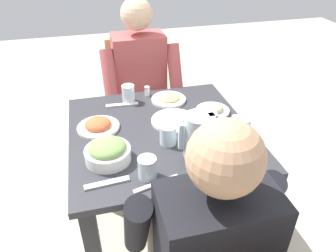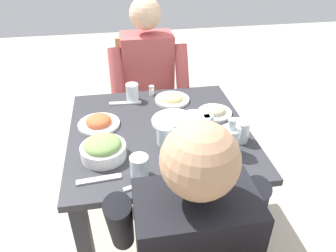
{
  "view_description": "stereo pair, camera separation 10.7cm",
  "coord_description": "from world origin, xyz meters",
  "px_view_note": "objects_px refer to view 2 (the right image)",
  "views": [
    {
      "loc": [
        0.27,
        1.22,
        1.55
      ],
      "look_at": [
        -0.05,
        -0.05,
        0.7
      ],
      "focal_mm": 34.4,
      "sensor_mm": 36.0,
      "label": 1
    },
    {
      "loc": [
        0.17,
        1.24,
        1.55
      ],
      "look_at": [
        -0.05,
        -0.05,
        0.7
      ],
      "focal_mm": 34.4,
      "sensor_mm": 36.0,
      "label": 2
    }
  ],
  "objects_px": {
    "dining_table": "(160,152)",
    "plate_yoghurt": "(174,119)",
    "water_glass_far_right": "(241,131)",
    "plate_rice_curry": "(99,122)",
    "oil_carafe": "(230,141)",
    "plate_beans": "(215,111)",
    "salt_shaker": "(152,90)",
    "water_glass_near_left": "(132,92)",
    "water_glass_far_left": "(139,166)",
    "salad_bowl": "(103,148)",
    "water_glass_by_pitcher": "(165,135)",
    "diner_far": "(185,247)",
    "chair_near": "(147,94)",
    "water_pitcher": "(194,137)",
    "diner_near": "(150,88)",
    "plate_fries": "(172,98)"
  },
  "relations": [
    {
      "from": "dining_table",
      "to": "plate_yoghurt",
      "type": "bearing_deg",
      "value": -143.99
    },
    {
      "from": "plate_yoghurt",
      "to": "water_glass_far_right",
      "type": "distance_m",
      "value": 0.33
    },
    {
      "from": "plate_rice_curry",
      "to": "oil_carafe",
      "type": "distance_m",
      "value": 0.62
    },
    {
      "from": "plate_beans",
      "to": "salt_shaker",
      "type": "distance_m",
      "value": 0.39
    },
    {
      "from": "plate_beans",
      "to": "water_glass_near_left",
      "type": "xyz_separation_m",
      "value": [
        0.4,
        -0.22,
        0.03
      ]
    },
    {
      "from": "salt_shaker",
      "to": "water_glass_far_left",
      "type": "bearing_deg",
      "value": 78.96
    },
    {
      "from": "salad_bowl",
      "to": "water_glass_by_pitcher",
      "type": "xyz_separation_m",
      "value": [
        -0.27,
        -0.05,
        0.0
      ]
    },
    {
      "from": "diner_far",
      "to": "plate_yoghurt",
      "type": "bearing_deg",
      "value": -97.31
    },
    {
      "from": "diner_far",
      "to": "salt_shaker",
      "type": "xyz_separation_m",
      "value": [
        -0.01,
        -0.96,
        0.1
      ]
    },
    {
      "from": "water_glass_near_left",
      "to": "oil_carafe",
      "type": "relative_size",
      "value": 0.57
    },
    {
      "from": "plate_beans",
      "to": "water_glass_by_pitcher",
      "type": "relative_size",
      "value": 1.95
    },
    {
      "from": "dining_table",
      "to": "plate_rice_curry",
      "type": "distance_m",
      "value": 0.33
    },
    {
      "from": "water_glass_near_left",
      "to": "chair_near",
      "type": "bearing_deg",
      "value": -104.41
    },
    {
      "from": "water_pitcher",
      "to": "plate_rice_curry",
      "type": "height_order",
      "value": "water_pitcher"
    },
    {
      "from": "diner_far",
      "to": "plate_beans",
      "type": "bearing_deg",
      "value": -113.44
    },
    {
      "from": "dining_table",
      "to": "salt_shaker",
      "type": "bearing_deg",
      "value": -91.46
    },
    {
      "from": "diner_near",
      "to": "salad_bowl",
      "type": "xyz_separation_m",
      "value": [
        0.28,
        0.75,
        0.11
      ]
    },
    {
      "from": "chair_near",
      "to": "water_glass_far_right",
      "type": "distance_m",
      "value": 1.02
    },
    {
      "from": "water_pitcher",
      "to": "water_glass_near_left",
      "type": "xyz_separation_m",
      "value": [
        0.21,
        -0.53,
        -0.05
      ]
    },
    {
      "from": "dining_table",
      "to": "oil_carafe",
      "type": "relative_size",
      "value": 5.06
    },
    {
      "from": "dining_table",
      "to": "water_glass_far_right",
      "type": "height_order",
      "value": "water_glass_far_right"
    },
    {
      "from": "water_pitcher",
      "to": "water_glass_near_left",
      "type": "distance_m",
      "value": 0.58
    },
    {
      "from": "water_glass_far_right",
      "to": "chair_near",
      "type": "bearing_deg",
      "value": -71.12
    },
    {
      "from": "chair_near",
      "to": "water_glass_near_left",
      "type": "height_order",
      "value": "chair_near"
    },
    {
      "from": "salad_bowl",
      "to": "plate_yoghurt",
      "type": "relative_size",
      "value": 0.85
    },
    {
      "from": "plate_yoghurt",
      "to": "oil_carafe",
      "type": "relative_size",
      "value": 1.33
    },
    {
      "from": "oil_carafe",
      "to": "water_glass_far_left",
      "type": "bearing_deg",
      "value": 12.0
    },
    {
      "from": "oil_carafe",
      "to": "water_pitcher",
      "type": "bearing_deg",
      "value": -0.16
    },
    {
      "from": "plate_fries",
      "to": "plate_yoghurt",
      "type": "distance_m",
      "value": 0.22
    },
    {
      "from": "dining_table",
      "to": "salt_shaker",
      "type": "relative_size",
      "value": 15.42
    },
    {
      "from": "plate_rice_curry",
      "to": "water_glass_by_pitcher",
      "type": "relative_size",
      "value": 2.25
    },
    {
      "from": "diner_far",
      "to": "salt_shaker",
      "type": "relative_size",
      "value": 21.81
    },
    {
      "from": "dining_table",
      "to": "salt_shaker",
      "type": "distance_m",
      "value": 0.4
    },
    {
      "from": "plate_rice_curry",
      "to": "water_glass_by_pitcher",
      "type": "xyz_separation_m",
      "value": [
        -0.29,
        0.19,
        0.03
      ]
    },
    {
      "from": "water_glass_far_right",
      "to": "plate_yoghurt",
      "type": "bearing_deg",
      "value": -36.88
    },
    {
      "from": "water_pitcher",
      "to": "salad_bowl",
      "type": "xyz_separation_m",
      "value": [
        0.37,
        -0.06,
        -0.05
      ]
    },
    {
      "from": "water_glass_far_right",
      "to": "water_glass_by_pitcher",
      "type": "height_order",
      "value": "water_glass_far_right"
    },
    {
      "from": "water_pitcher",
      "to": "oil_carafe",
      "type": "height_order",
      "value": "water_pitcher"
    },
    {
      "from": "plate_beans",
      "to": "oil_carafe",
      "type": "relative_size",
      "value": 1.04
    },
    {
      "from": "salad_bowl",
      "to": "plate_rice_curry",
      "type": "distance_m",
      "value": 0.25
    },
    {
      "from": "plate_rice_curry",
      "to": "diner_far",
      "type": "bearing_deg",
      "value": 112.04
    },
    {
      "from": "dining_table",
      "to": "salad_bowl",
      "type": "xyz_separation_m",
      "value": [
        0.26,
        0.16,
        0.17
      ]
    },
    {
      "from": "chair_near",
      "to": "water_glass_near_left",
      "type": "xyz_separation_m",
      "value": [
        0.12,
        0.48,
        0.26
      ]
    },
    {
      "from": "salad_bowl",
      "to": "water_glass_near_left",
      "type": "relative_size",
      "value": 1.99
    },
    {
      "from": "salad_bowl",
      "to": "plate_beans",
      "type": "height_order",
      "value": "salad_bowl"
    },
    {
      "from": "plate_beans",
      "to": "plate_rice_curry",
      "type": "xyz_separation_m",
      "value": [
        0.58,
        0.01,
        0.0
      ]
    },
    {
      "from": "plate_fries",
      "to": "water_glass_far_left",
      "type": "bearing_deg",
      "value": 68.1
    },
    {
      "from": "water_pitcher",
      "to": "plate_fries",
      "type": "bearing_deg",
      "value": -90.02
    },
    {
      "from": "chair_near",
      "to": "plate_yoghurt",
      "type": "bearing_deg",
      "value": 94.52
    },
    {
      "from": "diner_far",
      "to": "salt_shaker",
      "type": "height_order",
      "value": "diner_far"
    }
  ]
}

